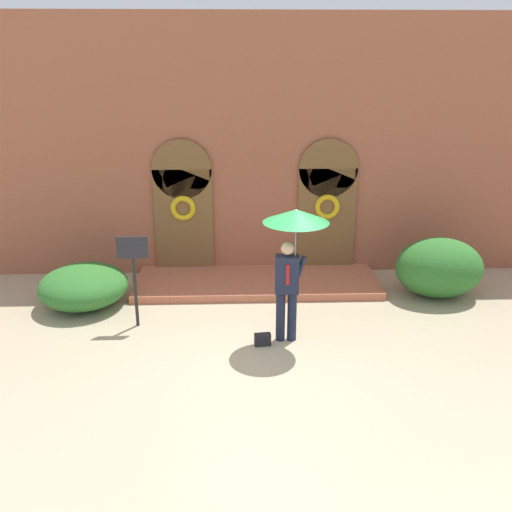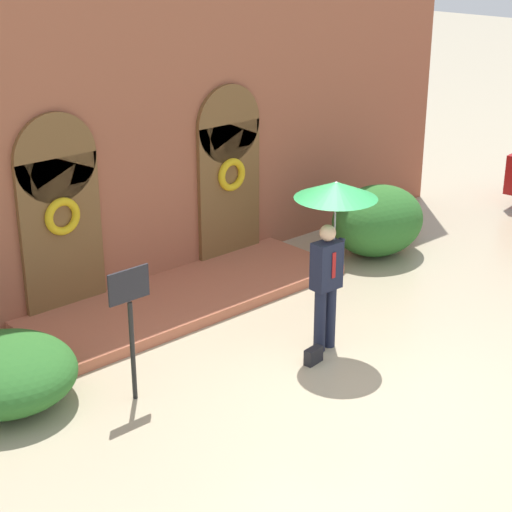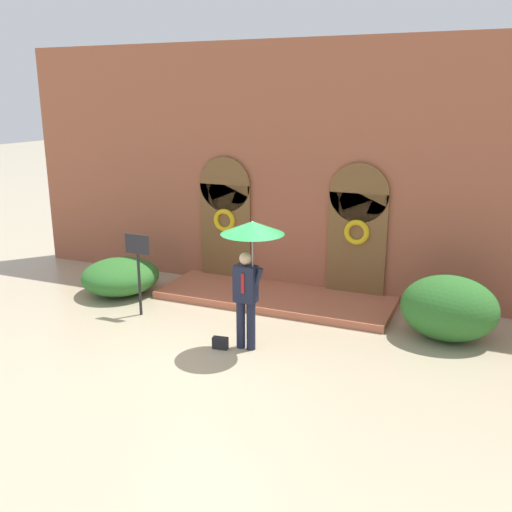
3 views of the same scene
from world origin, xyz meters
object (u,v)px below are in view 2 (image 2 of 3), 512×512
(sign_post, at_px, (130,313))
(shrub_right, at_px, (378,220))
(person_with_umbrella, at_px, (333,215))
(handbag, at_px, (314,356))
(shrub_left, at_px, (4,373))

(sign_post, relative_size, shrub_right, 0.97)
(person_with_umbrella, distance_m, shrub_right, 3.93)
(person_with_umbrella, relative_size, handbag, 8.44)
(handbag, bearing_deg, person_with_umbrella, 14.09)
(person_with_umbrella, height_order, handbag, person_with_umbrella)
(handbag, height_order, shrub_right, shrub_right)
(person_with_umbrella, height_order, shrub_right, person_with_umbrella)
(handbag, distance_m, shrub_right, 4.28)
(handbag, relative_size, sign_post, 0.16)
(shrub_left, xyz_separation_m, shrub_right, (7.20, 0.22, 0.21))
(sign_post, distance_m, shrub_left, 1.73)
(sign_post, height_order, shrub_right, sign_post)
(sign_post, bearing_deg, shrub_right, 11.39)
(sign_post, bearing_deg, person_with_umbrella, -13.23)
(person_with_umbrella, bearing_deg, shrub_left, 157.65)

